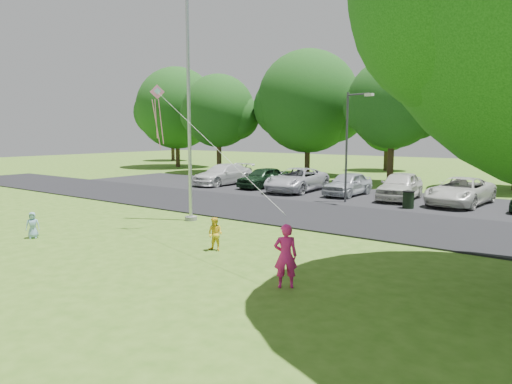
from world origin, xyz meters
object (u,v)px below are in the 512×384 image
Objects in this scene: flagpole at (189,119)px; street_lamp at (350,137)px; trash_can at (408,200)px; kite at (161,107)px; woman at (286,256)px; child_blue at (33,225)px; child_yellow at (215,234)px.

flagpole reaches higher than street_lamp.
kite is (-5.73, -10.11, 4.06)m from trash_can.
woman is 9.76m from child_blue.
flagpole is 10.90m from trash_can.
flagpole is at bearing 14.46° from child_blue.
child_blue is at bearing -122.13° from trash_can.
kite reaches higher than trash_can.
kite is (0.68, -2.11, 0.34)m from flagpole.
kite reaches higher than child_blue.
flagpole is 6.29m from child_yellow.
street_lamp reaches higher than kite.
flagpole reaches higher than woman.
street_lamp reaches higher than child_blue.
woman is at bearing -84.54° from trash_can.
street_lamp is 3.69× the size of woman.
woman is 3.88m from child_yellow.
flagpole is 9.64× the size of child_yellow.
flagpole is 9.56m from woman.
flagpole is at bearing 63.89° from kite.
child_yellow is at bearing -60.24° from kite.
kite is (-6.94, 2.55, 3.75)m from woman.
woman is 1.67× the size of child_blue.
street_lamp is 0.76× the size of kite.
street_lamp is 11.43m from child_yellow.
trash_can is 12.31m from kite.
street_lamp is 5.40× the size of child_yellow.
street_lamp is at bearing 66.88° from flagpole.
street_lamp is 6.17× the size of child_blue.
woman reaches higher than trash_can.
flagpole is at bearing -128.68° from trash_can.
child_blue is at bearing -172.90° from kite.
child_blue is (-5.49, -13.49, -2.91)m from street_lamp.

